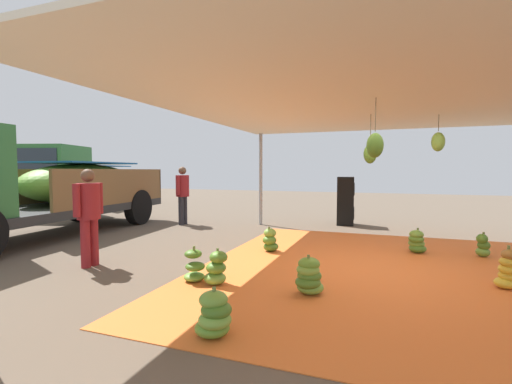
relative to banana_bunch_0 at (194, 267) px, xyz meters
name	(u,v)px	position (x,y,z in m)	size (l,w,h in m)	color
ground_plane	(208,255)	(1.50, 0.57, -0.21)	(40.00, 40.00, 0.00)	brown
tarp_orange	(379,270)	(1.50, -2.43, -0.21)	(6.41, 5.46, 0.01)	orange
tent_canopy	(389,103)	(1.52, -2.52, 2.38)	(8.00, 7.00, 2.68)	#9EA0A5
banana_bunch_0	(194,267)	(0.00, 0.00, 0.00)	(0.42, 0.42, 0.50)	#6B9E38
banana_bunch_1	(417,242)	(2.98, -3.07, 0.00)	(0.45, 0.43, 0.47)	#477523
banana_bunch_2	(216,269)	(0.00, -0.35, 0.01)	(0.42, 0.42, 0.49)	#6B9E38
banana_bunch_3	(270,241)	(2.13, -0.43, 0.00)	(0.42, 0.39, 0.48)	#477523
banana_bunch_4	(309,277)	(0.06, -1.61, 0.01)	(0.47, 0.44, 0.50)	#6B9E38
banana_bunch_6	(214,316)	(-1.39, -1.01, 0.00)	(0.44, 0.45, 0.47)	#60932D
banana_bunch_7	(483,246)	(3.03, -4.17, -0.01)	(0.28, 0.27, 0.45)	#6B9E38
banana_bunch_8	(508,270)	(1.16, -4.03, 0.04)	(0.37, 0.37, 0.57)	gold
cargo_truck_main	(32,187)	(1.46, 5.01, 0.99)	(7.00, 2.81, 2.40)	#2D2D2D
cargo_truck_far	(82,180)	(6.61, 8.91, 0.98)	(6.99, 4.12, 2.40)	#2D2D2D
worker_0	(89,210)	(0.14, 2.02, 0.71)	(0.58, 0.36, 1.59)	maroon
worker_1	(183,191)	(4.53, 2.99, 0.76)	(0.61, 0.37, 1.67)	#26262D
speaker_stack	(345,201)	(6.14, -1.42, 0.48)	(0.62, 0.53, 1.38)	black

